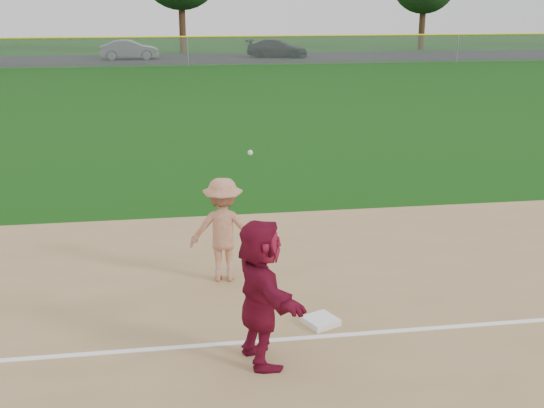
{
  "coord_description": "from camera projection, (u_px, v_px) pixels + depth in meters",
  "views": [
    {
      "loc": [
        -1.66,
        -9.2,
        4.58
      ],
      "look_at": [
        0.0,
        1.5,
        1.3
      ],
      "focal_mm": 45.0,
      "sensor_mm": 36.0,
      "label": 1
    }
  ],
  "objects": [
    {
      "name": "parking_asphalt",
      "position": [
        186.0,
        59.0,
        53.78
      ],
      "size": [
        120.0,
        10.0,
        0.01
      ],
      "primitive_type": "cube",
      "color": "black",
      "rests_on": "ground"
    },
    {
      "name": "first_base_play",
      "position": [
        223.0,
        230.0,
        11.29
      ],
      "size": [
        1.22,
        1.29,
        2.4
      ],
      "color": "#98989A",
      "rests_on": "infield_dirt"
    },
    {
      "name": "car_mid",
      "position": [
        129.0,
        50.0,
        52.89
      ],
      "size": [
        4.52,
        1.69,
        1.47
      ],
      "primitive_type": "imported",
      "rotation": [
        0.0,
        0.0,
        1.6
      ],
      "color": "#53555B",
      "rests_on": "parking_asphalt"
    },
    {
      "name": "car_right",
      "position": [
        277.0,
        48.0,
        54.7
      ],
      "size": [
        5.28,
        3.41,
        1.42
      ],
      "primitive_type": "imported",
      "rotation": [
        0.0,
        0.0,
        1.26
      ],
      "color": "black",
      "rests_on": "parking_asphalt"
    },
    {
      "name": "base_runner",
      "position": [
        261.0,
        292.0,
        8.65
      ],
      "size": [
        0.91,
        1.89,
        1.95
      ],
      "primitive_type": "imported",
      "rotation": [
        0.0,
        0.0,
        1.76
      ],
      "color": "maroon",
      "rests_on": "infield_dirt"
    },
    {
      "name": "foul_line",
      "position": [
        297.0,
        338.0,
        9.51
      ],
      "size": [
        60.0,
        0.1,
        0.01
      ],
      "primitive_type": "cube",
      "color": "white",
      "rests_on": "infield_dirt"
    },
    {
      "name": "ground",
      "position": [
        287.0,
        315.0,
        10.27
      ],
      "size": [
        160.0,
        160.0,
        0.0
      ],
      "primitive_type": "plane",
      "color": "#103D0B",
      "rests_on": "ground"
    },
    {
      "name": "outfield_fence",
      "position": [
        187.0,
        37.0,
        47.53
      ],
      "size": [
        110.0,
        0.12,
        110.0
      ],
      "color": "#999EA0",
      "rests_on": "ground"
    },
    {
      "name": "first_base",
      "position": [
        321.0,
        321.0,
        9.92
      ],
      "size": [
        0.57,
        0.57,
        0.1
      ],
      "primitive_type": "cube",
      "rotation": [
        0.0,
        0.0,
        0.42
      ],
      "color": "white",
      "rests_on": "infield_dirt"
    }
  ]
}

